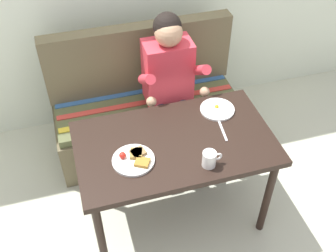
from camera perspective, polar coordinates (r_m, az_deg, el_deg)
name	(u,v)px	position (r m, az deg, el deg)	size (l,w,h in m)	color
ground_plane	(174,212)	(3.01, 0.82, -11.95)	(8.00, 8.00, 0.00)	beige
table	(175,150)	(2.51, 0.96, -3.45)	(1.20, 0.70, 0.73)	black
couch	(147,111)	(3.27, -3.02, 2.07)	(1.44, 0.56, 1.00)	brown
person	(170,79)	(2.90, 0.35, 6.55)	(0.45, 0.61, 1.21)	#D03542
plate_breakfast	(135,159)	(2.34, -4.71, -4.64)	(0.25, 0.25, 0.05)	white
plate_eggs	(217,109)	(2.67, 6.92, 2.35)	(0.22, 0.22, 0.04)	white
coffee_mug	(210,159)	(2.30, 5.85, -4.57)	(0.12, 0.08, 0.10)	white
knife	(222,130)	(2.54, 7.61, -0.51)	(0.01, 0.20, 0.01)	silver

